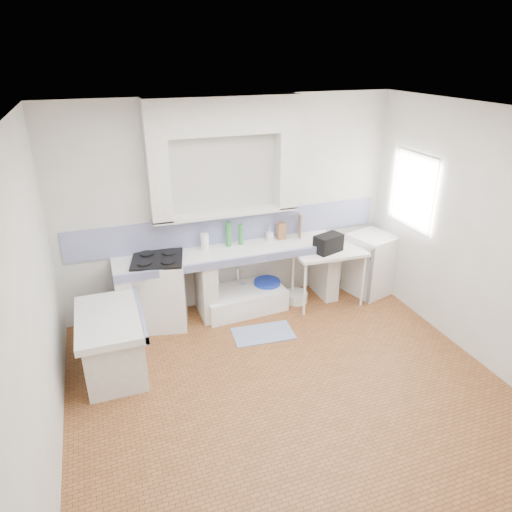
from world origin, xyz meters
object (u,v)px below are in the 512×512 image
object	(u,v)px
side_table	(328,277)
fridge	(371,264)
stove	(160,292)
sink	(243,300)

from	to	relation	value
side_table	fridge	bearing A→B (deg)	10.64
side_table	fridge	world-z (taller)	fridge
side_table	fridge	size ratio (longest dim) A/B	1.09
side_table	stove	bearing A→B (deg)	176.57
stove	sink	size ratio (longest dim) A/B	0.81
sink	stove	bearing A→B (deg)	174.78
stove	fridge	size ratio (longest dim) A/B	1.02
sink	fridge	world-z (taller)	fridge
side_table	fridge	distance (m)	0.76
stove	fridge	xyz separation A→B (m)	(3.02, -0.15, -0.01)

